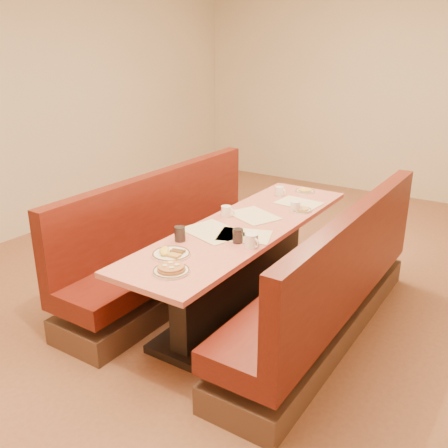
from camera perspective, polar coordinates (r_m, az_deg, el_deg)
The scene contains 19 objects.
ground at distance 4.25m, azimuth 2.23°, elevation -9.62°, with size 8.00×8.00×0.00m, color #9E6647.
room_envelope at distance 3.69m, azimuth 2.66°, elevation 17.36°, with size 6.04×8.04×2.82m.
diner_table at distance 4.08m, azimuth 2.30°, elevation -5.06°, with size 0.70×2.50×0.75m.
booth_left at distance 4.47m, azimuth -5.78°, elevation -2.98°, with size 0.55×2.50×1.05m.
booth_right at distance 3.80m, azimuth 11.88°, elevation -7.73°, with size 0.55×2.50×1.05m.
placemat_near_left at distance 3.78m, azimuth -1.24°, elevation -0.87°, with size 0.45×0.34×0.00m, color beige.
placemat_near_right at distance 3.71m, azimuth 2.37°, elevation -1.31°, with size 0.38×0.29×0.00m, color beige.
placemat_far_left at distance 4.14m, azimuth 3.40°, elevation 0.98°, with size 0.40×0.30×0.00m, color beige.
placemat_far_right at distance 4.50m, azimuth 8.56°, elevation 2.40°, with size 0.38×0.28×0.00m, color beige.
pancake_plate at distance 3.15m, azimuth -6.05°, elevation -5.21°, with size 0.24×0.24×0.05m.
eggs_plate at distance 3.39m, azimuth -6.13°, elevation -3.37°, with size 0.26×0.26×0.05m.
extra_plate_mid at distance 4.30m, azimuth 8.78°, elevation 1.64°, with size 0.18×0.18×0.04m.
extra_plate_far at distance 4.84m, azimuth 9.23°, elevation 3.76°, with size 0.18×0.18×0.04m.
coffee_mug_a at distance 3.49m, azimuth 3.19°, elevation -1.92°, with size 0.13×0.09×0.10m.
coffee_mug_b at distance 4.11m, azimuth 0.29°, elevation 1.48°, with size 0.12×0.08×0.09m.
coffee_mug_c at distance 4.26m, azimuth 8.19°, elevation 2.01°, with size 0.12×0.08×0.09m.
coffee_mug_d at distance 4.70m, azimuth 6.37°, elevation 3.77°, with size 0.11×0.08×0.08m.
soda_tumbler_near at distance 3.61m, azimuth -5.07°, elevation -1.13°, with size 0.08×0.08×0.11m.
soda_tumbler_mid at distance 3.57m, azimuth 1.59°, elevation -1.36°, with size 0.08×0.08×0.10m.
Camera 1 is at (1.88, -3.17, 2.12)m, focal length 40.00 mm.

